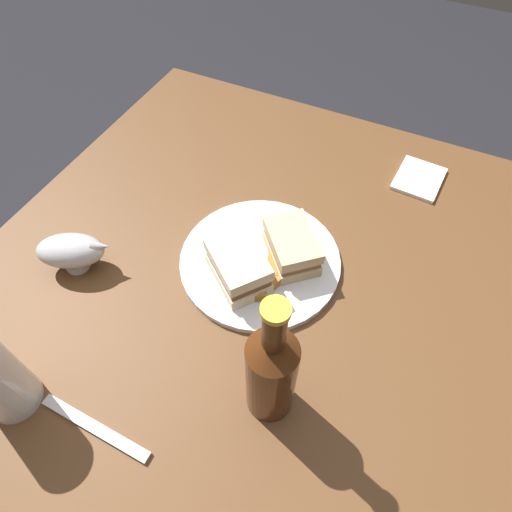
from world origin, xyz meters
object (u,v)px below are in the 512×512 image
at_px(sandwich_half_right, 292,246).
at_px(fork, 95,428).
at_px(sandwich_half_left, 238,266).
at_px(plate, 260,261).
at_px(napkin, 419,179).
at_px(cider_bottle, 271,372).
at_px(gravy_boat, 72,251).

height_order(sandwich_half_right, fork, sandwich_half_right).
bearing_deg(sandwich_half_left, plate, -16.85).
bearing_deg(napkin, fork, 157.12).
xyz_separation_m(sandwich_half_left, sandwich_half_right, (0.08, -0.06, -0.00)).
bearing_deg(sandwich_half_right, cider_bottle, -164.04).
height_order(plate, cider_bottle, cider_bottle).
xyz_separation_m(plate, cider_bottle, (-0.22, -0.12, 0.10)).
height_order(plate, sandwich_half_right, sandwich_half_right).
relative_size(gravy_boat, napkin, 1.22).
distance_m(gravy_boat, fork, 0.30).
distance_m(plate, napkin, 0.40).
xyz_separation_m(gravy_boat, cider_bottle, (-0.07, -0.41, 0.06)).
bearing_deg(cider_bottle, sandwich_half_left, 38.93).
relative_size(plate, napkin, 2.60).
distance_m(cider_bottle, fork, 0.27).
distance_m(sandwich_half_right, gravy_boat, 0.38).
bearing_deg(sandwich_half_right, napkin, -27.54).
height_order(cider_bottle, fork, cider_bottle).
xyz_separation_m(sandwich_half_right, gravy_boat, (-0.17, 0.34, 0.00)).
bearing_deg(napkin, cider_bottle, 170.72).
xyz_separation_m(cider_bottle, napkin, (0.55, -0.09, -0.10)).
bearing_deg(cider_bottle, fork, 125.10).
height_order(sandwich_half_left, cider_bottle, cider_bottle).
relative_size(sandwich_half_right, cider_bottle, 0.50).
bearing_deg(cider_bottle, napkin, -9.28).
distance_m(sandwich_half_left, sandwich_half_right, 0.10).
height_order(sandwich_half_left, sandwich_half_right, sandwich_half_left).
height_order(plate, napkin, plate).
bearing_deg(gravy_boat, sandwich_half_left, -71.29).
relative_size(plate, sandwich_half_left, 2.11).
xyz_separation_m(sandwich_half_right, cider_bottle, (-0.25, -0.07, 0.06)).
bearing_deg(cider_bottle, sandwich_half_right, 15.96).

